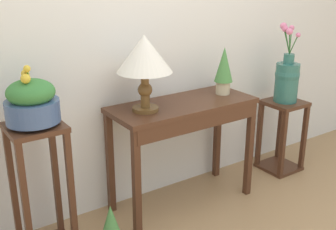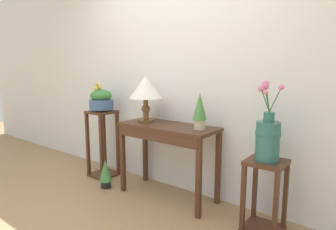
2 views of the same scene
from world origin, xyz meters
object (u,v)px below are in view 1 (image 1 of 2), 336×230
object	(u,v)px
potted_plant_on_console	(224,69)
flower_vase_tall_right	(287,77)
table_lamp	(144,57)
potted_plant_floor	(111,228)
console_table	(185,120)
planter_bowl_wide_left	(32,102)
pedestal_stand_left	(42,192)
pedestal_stand_right	(281,136)

from	to	relation	value
potted_plant_on_console	flower_vase_tall_right	xyz separation A→B (m)	(0.66, -0.03, -0.15)
table_lamp	potted_plant_floor	bearing A→B (deg)	-148.26
console_table	flower_vase_tall_right	xyz separation A→B (m)	(1.03, -0.00, 0.16)
planter_bowl_wide_left	flower_vase_tall_right	bearing A→B (deg)	-0.35
console_table	potted_plant_floor	distance (m)	0.89
console_table	planter_bowl_wide_left	distance (m)	1.08
potted_plant_on_console	planter_bowl_wide_left	world-z (taller)	planter_bowl_wide_left
planter_bowl_wide_left	potted_plant_floor	distance (m)	0.89
console_table	pedestal_stand_left	bearing A→B (deg)	179.37
potted_plant_floor	pedestal_stand_left	bearing A→B (deg)	143.36
console_table	potted_plant_on_console	distance (m)	0.49
potted_plant_on_console	pedestal_stand_left	xyz separation A→B (m)	(-1.41, -0.02, -0.56)
pedestal_stand_left	flower_vase_tall_right	bearing A→B (deg)	-0.37
console_table	potted_plant_floor	bearing A→B (deg)	-162.21
table_lamp	pedestal_stand_left	world-z (taller)	table_lamp
table_lamp	flower_vase_tall_right	xyz separation A→B (m)	(1.34, -0.03, -0.32)
table_lamp	flower_vase_tall_right	world-z (taller)	table_lamp
pedestal_stand_left	planter_bowl_wide_left	bearing A→B (deg)	-130.25
console_table	flower_vase_tall_right	bearing A→B (deg)	-0.10
potted_plant_on_console	pedestal_stand_left	size ratio (longest dim) A/B	0.41
potted_plant_on_console	flower_vase_tall_right	world-z (taller)	flower_vase_tall_right
flower_vase_tall_right	potted_plant_floor	world-z (taller)	flower_vase_tall_right
pedestal_stand_right	potted_plant_floor	size ratio (longest dim) A/B	1.83
console_table	table_lamp	bearing A→B (deg)	175.63
console_table	potted_plant_floor	xyz separation A→B (m)	(-0.71, -0.23, -0.48)
console_table	flower_vase_tall_right	size ratio (longest dim) A/B	1.62
pedestal_stand_right	pedestal_stand_left	bearing A→B (deg)	179.63
console_table	table_lamp	distance (m)	0.57
pedestal_stand_right	potted_plant_floor	distance (m)	1.77
table_lamp	potted_plant_on_console	xyz separation A→B (m)	(0.68, 0.01, -0.17)
console_table	flower_vase_tall_right	distance (m)	1.05
planter_bowl_wide_left	potted_plant_floor	bearing A→B (deg)	-36.54
planter_bowl_wide_left	potted_plant_on_console	bearing A→B (deg)	0.86
pedestal_stand_left	potted_plant_floor	xyz separation A→B (m)	(0.32, -0.24, -0.24)
potted_plant_on_console	flower_vase_tall_right	bearing A→B (deg)	-2.94
pedestal_stand_right	console_table	bearing A→B (deg)	179.88
pedestal_stand_left	pedestal_stand_right	bearing A→B (deg)	-0.37
console_table	potted_plant_on_console	xyz separation A→B (m)	(0.37, 0.03, 0.31)
console_table	planter_bowl_wide_left	xyz separation A→B (m)	(-1.04, 0.01, 0.31)
planter_bowl_wide_left	pedestal_stand_right	world-z (taller)	planter_bowl_wide_left
potted_plant_on_console	potted_plant_floor	xyz separation A→B (m)	(-1.08, -0.26, -0.79)
planter_bowl_wide_left	flower_vase_tall_right	xyz separation A→B (m)	(2.07, -0.01, -0.15)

